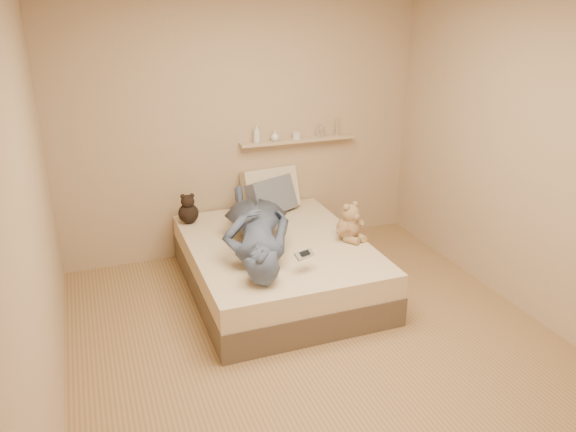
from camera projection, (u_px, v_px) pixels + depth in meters
name	position (u px, v px, depth m)	size (l,w,h in m)	color
room	(322.00, 180.00, 3.76)	(3.80, 3.80, 3.80)	#9B7950
bed	(277.00, 265.00, 4.97)	(1.50, 1.90, 0.45)	brown
game_console	(305.00, 254.00, 4.33)	(0.17, 0.11, 0.06)	silver
teddy_bear	(350.00, 224.00, 4.90)	(0.27, 0.28, 0.35)	tan
dark_plush	(188.00, 210.00, 5.26)	(0.19, 0.19, 0.29)	black
pillow_cream	(270.00, 189.00, 5.61)	(0.55, 0.16, 0.40)	beige
pillow_grey	(272.00, 196.00, 5.49)	(0.50, 0.14, 0.34)	slate
person	(256.00, 227.00, 4.73)	(0.57, 1.57, 0.38)	#44536B
wall_shelf	(298.00, 140.00, 5.62)	(1.20, 0.12, 0.03)	tan
shelf_bottles	(287.00, 133.00, 5.55)	(0.91, 0.10, 0.18)	white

